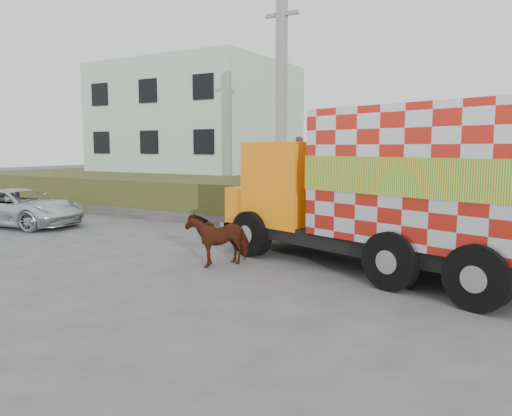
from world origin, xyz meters
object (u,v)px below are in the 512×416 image
Objects in this scene: pedestrian at (300,159)px; cargo_truck at (390,189)px; utility_pole at (281,110)px; suv at (20,208)px; cow at (219,238)px.

cargo_truck is at bearing 152.31° from pedestrian.
pedestrian is at bearing 102.61° from utility_pole.
cargo_truck is 1.78× the size of suv.
pedestrian is (-5.50, 6.76, 0.49)m from cargo_truck.
suv is 2.75× the size of pedestrian.
cow is (-3.76, -1.36, -1.25)m from cargo_truck.
utility_pole is 4.55× the size of pedestrian.
cargo_truck reaches higher than cow.
cow is at bearing -107.60° from suv.
utility_pole is 5.28× the size of cow.
cow is 9.65m from suv.
suv is at bearing -161.96° from cargo_truck.
pedestrian is at bearing 146.48° from cargo_truck.
pedestrian reaches higher than suv.
suv is 10.59m from pedestrian.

